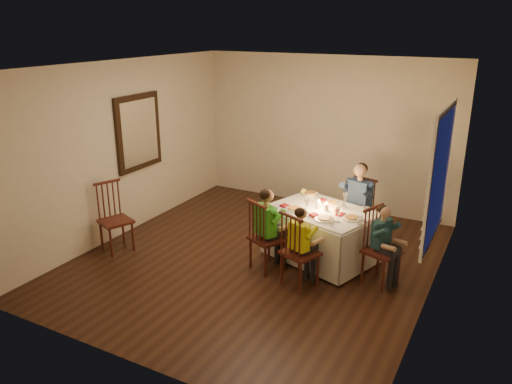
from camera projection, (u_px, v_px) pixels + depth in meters
The scene contains 26 objects.
ground at pixel (257, 259), 6.87m from camera, with size 5.00×5.00×0.00m, color black.
wall_left at pixel (125, 149), 7.45m from camera, with size 0.02×5.00×2.60m, color beige.
wall_right at pixel (439, 196), 5.45m from camera, with size 0.02×5.00×2.60m, color beige.
wall_back at pixel (326, 133), 8.54m from camera, with size 4.50×0.02×2.60m, color beige.
ceiling at pixel (257, 66), 6.03m from camera, with size 5.00×5.00×0.00m, color white.
dining_table at pixel (322, 224), 6.75m from camera, with size 1.61×1.36×0.68m.
chair_adult at pixel (355, 242), 7.39m from camera, with size 0.40×0.38×0.97m, color #3D1610, non-canonical shape.
chair_near_left at pixel (267, 268), 6.62m from camera, with size 0.40×0.38×0.97m, color #3D1610, non-canonical shape.
chair_near_right at pixel (299, 284), 6.22m from camera, with size 0.40×0.38×0.97m, color #3D1610, non-canonical shape.
chair_end at pixel (379, 282), 6.26m from camera, with size 0.40×0.38×0.97m, color #3D1610, non-canonical shape.
chair_extra at pixel (119, 250), 7.16m from camera, with size 0.41×0.39×1.00m, color #3D1610, non-canonical shape.
adult at pixel (355, 242), 7.39m from camera, with size 0.44×0.40×1.22m, color #324A7D, non-canonical shape.
child_green at pixel (267, 268), 6.62m from camera, with size 0.38×0.35×1.11m, color green, non-canonical shape.
child_yellow at pixel (299, 284), 6.22m from camera, with size 0.33×0.30×1.03m, color yellow, non-canonical shape.
child_teal at pixel (379, 282), 6.26m from camera, with size 0.33×0.30×1.03m, color #193A40, non-canonical shape.
setting_adult at pixel (333, 204), 6.87m from camera, with size 0.26×0.26×0.02m, color white.
setting_green at pixel (294, 209), 6.67m from camera, with size 0.26×0.26×0.02m, color white.
setting_yellow at pixel (325, 219), 6.34m from camera, with size 0.26×0.26×0.02m, color white.
setting_teal at pixel (352, 218), 6.37m from camera, with size 0.26×0.26×0.02m, color white.
candle_left at pixel (319, 205), 6.72m from camera, with size 0.06×0.06×0.10m, color white.
candle_right at pixel (326, 207), 6.62m from camera, with size 0.06×0.06×0.10m, color white.
squash at pixel (304, 192), 7.25m from camera, with size 0.09×0.09×0.09m, color yellow.
orange_fruit at pixel (337, 210), 6.56m from camera, with size 0.08×0.08×0.08m, color orange.
serving_bowl at pixel (311, 195), 7.18m from camera, with size 0.20×0.20×0.05m, color white.
wall_mirror at pixel (139, 132), 7.63m from camera, with size 0.06×0.95×1.15m.
window_blinds at pixel (438, 175), 5.49m from camera, with size 0.07×1.34×1.54m.
Camera 1 is at (2.91, -5.48, 3.11)m, focal length 35.00 mm.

